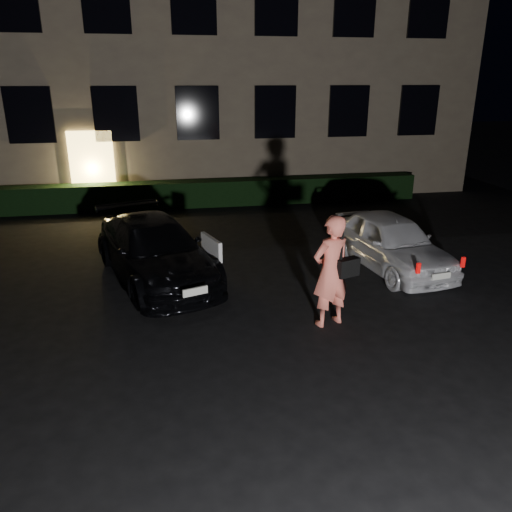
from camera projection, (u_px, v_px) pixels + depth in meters
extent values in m
plane|color=black|center=(259.00, 378.00, 7.22)|extent=(80.00, 80.00, 0.00)
cube|color=#6F5F4F|center=(187.00, 25.00, 19.09)|extent=(20.00, 8.00, 12.00)
cube|color=#F9CD62|center=(93.00, 170.00, 16.34)|extent=(1.40, 0.10, 2.50)
cube|color=black|center=(30.00, 115.00, 15.46)|extent=(1.40, 0.10, 1.70)
cube|color=black|center=(116.00, 114.00, 15.90)|extent=(1.40, 0.10, 1.70)
cube|color=black|center=(198.00, 113.00, 16.34)|extent=(1.40, 0.10, 1.70)
cube|color=black|center=(275.00, 112.00, 16.78)|extent=(1.40, 0.10, 1.70)
cube|color=black|center=(349.00, 111.00, 17.22)|extent=(1.40, 0.10, 1.70)
cube|color=black|center=(418.00, 111.00, 17.65)|extent=(1.40, 0.10, 1.70)
cube|color=black|center=(13.00, 0.00, 14.38)|extent=(1.40, 0.10, 1.70)
cube|color=black|center=(106.00, 3.00, 14.82)|extent=(1.40, 0.10, 1.70)
cube|color=black|center=(194.00, 5.00, 15.26)|extent=(1.40, 0.10, 1.70)
cube|color=black|center=(276.00, 7.00, 15.70)|extent=(1.40, 0.10, 1.70)
cube|color=black|center=(355.00, 9.00, 16.14)|extent=(1.40, 0.10, 1.70)
cube|color=black|center=(429.00, 11.00, 16.57)|extent=(1.40, 0.10, 1.70)
cube|color=black|center=(202.00, 193.00, 16.80)|extent=(15.00, 0.70, 0.85)
imported|color=black|center=(155.00, 250.00, 10.63)|extent=(3.07, 4.74, 1.28)
cube|color=white|center=(211.00, 247.00, 10.34)|extent=(0.36, 0.89, 0.43)
cube|color=silver|center=(195.00, 291.00, 8.77)|extent=(0.46, 0.18, 0.14)
imported|color=white|center=(390.00, 242.00, 11.22)|extent=(1.98, 3.82, 1.24)
cube|color=red|center=(418.00, 268.00, 9.49)|extent=(0.08, 0.06, 0.21)
cube|color=red|center=(463.00, 262.00, 9.80)|extent=(0.08, 0.06, 0.21)
cube|color=silver|center=(441.00, 276.00, 9.68)|extent=(0.42, 0.10, 0.12)
imported|color=#F97360|center=(331.00, 271.00, 8.49)|extent=(0.84, 0.69, 1.98)
cube|color=black|center=(348.00, 267.00, 8.47)|extent=(0.44, 0.30, 0.31)
cube|color=black|center=(341.00, 243.00, 8.29)|extent=(0.06, 0.08, 0.62)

